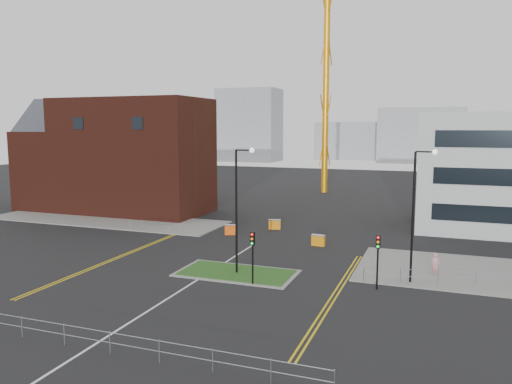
{
  "coord_description": "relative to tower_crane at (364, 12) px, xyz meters",
  "views": [
    {
      "loc": [
        15.53,
        -24.56,
        10.65
      ],
      "look_at": [
        0.67,
        15.67,
        5.0
      ],
      "focal_mm": 35.0,
      "sensor_mm": 36.0,
      "label": 1
    }
  ],
  "objects": [
    {
      "name": "skyline_d",
      "position": [
        -11.59,
        84.72,
        -22.0
      ],
      "size": [
        30.0,
        12.0,
        12.0
      ],
      "primitive_type": "cube",
      "color": "gray",
      "rests_on": "ground"
    },
    {
      "name": "traffic_light_island",
      "position": [
        0.41,
        -49.3,
        -25.43
      ],
      "size": [
        0.28,
        0.33,
        3.65
      ],
      "color": "black",
      "rests_on": "ground"
    },
    {
      "name": "railing_front",
      "position": [
        -3.59,
        -61.28,
        -27.21
      ],
      "size": [
        24.05,
        0.05,
        1.1
      ],
      "color": "gray",
      "rests_on": "ground"
    },
    {
      "name": "centre_line",
      "position": [
        -3.59,
        -53.28,
        -27.99
      ],
      "size": [
        0.15,
        30.0,
        0.01
      ],
      "primitive_type": "cube",
      "color": "silver",
      "rests_on": "ground"
    },
    {
      "name": "skyline_a",
      "position": [
        -43.59,
        64.72,
        -17.0
      ],
      "size": [
        18.0,
        12.0,
        22.0
      ],
      "primitive_type": "cube",
      "color": "gray",
      "rests_on": "ground"
    },
    {
      "name": "yellow_right_a",
      "position": [
        5.91,
        -49.28,
        -27.99
      ],
      "size": [
        0.12,
        20.0,
        0.01
      ],
      "primitive_type": "cube",
      "color": "gold",
      "rests_on": "ground"
    },
    {
      "name": "island_kerb",
      "position": [
        -1.59,
        -47.28,
        -27.96
      ],
      "size": [
        8.6,
        4.6,
        0.08
      ],
      "primitive_type": "cube",
      "color": "slate",
      "rests_on": "ground"
    },
    {
      "name": "railing_left",
      "position": [
        -14.59,
        -37.28,
        -27.25
      ],
      "size": [
        6.05,
        0.05,
        1.1
      ],
      "color": "gray",
      "rests_on": "ground"
    },
    {
      "name": "skyline_b",
      "position": [
        6.41,
        74.72,
        -20.0
      ],
      "size": [
        24.0,
        12.0,
        16.0
      ],
      "primitive_type": "cube",
      "color": "gray",
      "rests_on": "ground"
    },
    {
      "name": "barrier_right",
      "position": [
        2.02,
        -36.85,
        -27.45
      ],
      "size": [
        1.25,
        0.57,
        1.01
      ],
      "color": "orange",
      "rests_on": "ground"
    },
    {
      "name": "pedestrian",
      "position": [
        11.98,
        -42.9,
        -27.15
      ],
      "size": [
        0.71,
        0.56,
        1.7
      ],
      "primitive_type": "imported",
      "rotation": [
        0.0,
        0.0,
        0.28
      ],
      "color": "pink",
      "rests_on": "ground"
    },
    {
      "name": "yellow_left_b",
      "position": [
        -12.29,
        -45.28,
        -27.99
      ],
      "size": [
        0.12,
        24.0,
        0.01
      ],
      "primitive_type": "cube",
      "color": "gold",
      "rests_on": "ground"
    },
    {
      "name": "grass_island",
      "position": [
        -1.59,
        -47.28,
        -27.94
      ],
      "size": [
        8.0,
        4.0,
        0.12
      ],
      "primitive_type": "cube",
      "color": "#1E4416",
      "rests_on": "ground"
    },
    {
      "name": "ground",
      "position": [
        -3.59,
        -55.28,
        -28.0
      ],
      "size": [
        200.0,
        200.0,
        0.0
      ],
      "primitive_type": "plane",
      "color": "black",
      "rests_on": "ground"
    },
    {
      "name": "brick_building",
      "position": [
        -26.57,
        -27.28,
        -21.15
      ],
      "size": [
        24.2,
        10.07,
        14.24
      ],
      "color": "#4A1B12",
      "rests_on": "ground"
    },
    {
      "name": "streetlamp_right_near",
      "position": [
        10.63,
        -45.28,
        -22.58
      ],
      "size": [
        1.46,
        0.36,
        9.18
      ],
      "color": "black",
      "rests_on": "ground"
    },
    {
      "name": "barrier_mid",
      "position": [
        -3.93,
        -31.28,
        -27.44
      ],
      "size": [
        1.29,
        0.73,
        1.03
      ],
      "color": "orange",
      "rests_on": "ground"
    },
    {
      "name": "yellow_left_a",
      "position": [
        -12.59,
        -45.28,
        -27.99
      ],
      "size": [
        0.12,
        24.0,
        0.01
      ],
      "primitive_type": "cube",
      "color": "gold",
      "rests_on": "ground"
    },
    {
      "name": "barrier_left",
      "position": [
        -7.15,
        -35.32,
        -27.44
      ],
      "size": [
        1.28,
        0.84,
        1.02
      ],
      "color": "#F95C0D",
      "rests_on": "ground"
    },
    {
      "name": "traffic_light_right",
      "position": [
        8.41,
        -47.3,
        -25.43
      ],
      "size": [
        0.28,
        0.33,
        3.65
      ],
      "color": "black",
      "rests_on": "ground"
    },
    {
      "name": "tower_crane",
      "position": [
        0.0,
        0.0,
        0.0
      ],
      "size": [
        52.98,
        3.66,
        40.75
      ],
      "color": "orange",
      "rests_on": "ground"
    },
    {
      "name": "pavement_left",
      "position": [
        -23.59,
        -33.28,
        -27.94
      ],
      "size": [
        28.0,
        8.0,
        0.12
      ],
      "primitive_type": "cube",
      "color": "slate",
      "rests_on": "ground"
    },
    {
      "name": "streetlamp_island",
      "position": [
        -1.37,
        -47.28,
        -22.58
      ],
      "size": [
        1.46,
        0.36,
        9.18
      ],
      "color": "black",
      "rests_on": "ground"
    },
    {
      "name": "yellow_right_b",
      "position": [
        6.21,
        -49.28,
        -27.99
      ],
      "size": [
        0.12,
        20.0,
        0.01
      ],
      "primitive_type": "cube",
      "color": "gold",
      "rests_on": "ground"
    }
  ]
}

